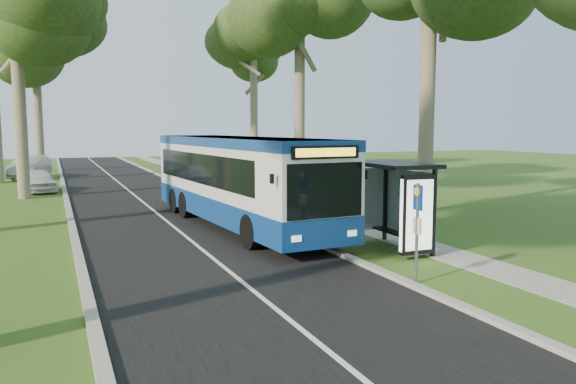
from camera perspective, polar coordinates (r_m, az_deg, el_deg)
name	(u,v)px	position (r m, az deg, el deg)	size (l,w,h in m)	color
ground	(337,254)	(16.58, 4.99, -6.34)	(120.00, 120.00, 0.00)	#31551A
road	(157,213)	(24.90, -13.17, -2.13)	(7.00, 100.00, 0.02)	black
kerb_east	(234,208)	(25.69, -5.46, -1.61)	(0.25, 100.00, 0.12)	#9E9B93
kerb_west	(70,217)	(24.56, -21.26, -2.40)	(0.25, 100.00, 0.12)	#9E9B93
centre_line	(157,213)	(24.89, -13.17, -2.10)	(0.12, 100.00, 0.01)	white
footpath	(295,205)	(26.74, 0.69, -1.37)	(1.50, 100.00, 0.02)	gray
bus	(239,181)	(20.94, -5.02, 1.15)	(3.56, 12.76, 3.34)	silver
bus_stop_sign	(417,221)	(13.56, 12.99, -2.89)	(0.08, 0.34, 2.40)	gray
bus_shelter	(403,189)	(16.92, 11.59, 0.27)	(1.72, 3.12, 2.66)	black
litter_bin	(273,204)	(23.25, -1.57, -1.24)	(0.61, 0.61, 1.07)	black
car_white	(39,181)	(35.25, -24.00, 1.07)	(1.60, 3.97, 1.35)	silver
car_silver	(30,167)	(45.08, -24.74, 2.32)	(1.79, 5.12, 1.69)	#A4A6AB
tree_west_c	(15,11)	(32.85, -26.03, 16.21)	(5.20, 5.20, 12.90)	#7A6B56
tree_west_e	(34,28)	(52.94, -24.40, 14.93)	(5.20, 5.20, 16.13)	#7A6B56
tree_east_c	(300,17)	(35.97, 1.21, 17.32)	(5.20, 5.20, 14.06)	#7A6B56
tree_east_d	(254,57)	(47.29, -3.52, 13.53)	(5.20, 5.20, 12.74)	#7A6B56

